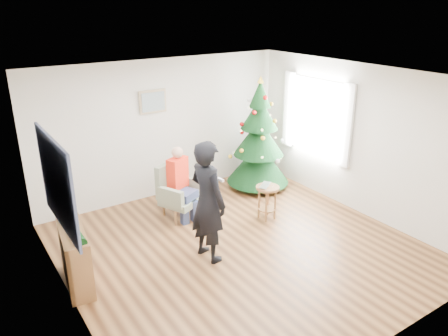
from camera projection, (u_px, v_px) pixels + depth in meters
floor at (240, 248)px, 6.71m from camera, size 5.00×5.00×0.00m
ceiling at (243, 77)px, 5.77m from camera, size 5.00×5.00×0.00m
wall_back at (163, 129)px, 8.18m from camera, size 5.00×0.00×5.00m
wall_front at (390, 245)px, 4.30m from camera, size 5.00×0.00×5.00m
wall_left at (63, 213)px, 4.95m from camera, size 0.00×5.00×5.00m
wall_right at (359, 140)px, 7.54m from camera, size 0.00×5.00×5.00m
window_panel at (317, 117)px, 8.23m from camera, size 0.04×1.30×1.40m
curtains at (316, 117)px, 8.21m from camera, size 0.05×1.75×1.50m
christmas_tree at (259, 139)px, 8.56m from camera, size 1.24×1.24×2.24m
stool at (267, 202)px, 7.51m from camera, size 0.40×0.40×0.60m
laptop at (268, 186)px, 7.40m from camera, size 0.39×0.36×0.03m
armchair at (179, 197)px, 7.59m from camera, size 0.83×0.82×0.96m
seated_person at (181, 183)px, 7.47m from camera, size 0.48×0.61×1.26m
standing_man at (208, 201)px, 6.16m from camera, size 0.52×0.71×1.80m
game_controller at (220, 180)px, 6.13m from camera, size 0.05×0.13×0.04m
console at (75, 257)px, 5.73m from camera, size 0.44×1.03×0.80m
garland at (71, 229)px, 5.58m from camera, size 0.14×0.90×0.14m
tapestry at (57, 183)px, 5.11m from camera, size 0.03×1.50×1.15m
framed_picture at (153, 102)px, 7.85m from camera, size 0.52×0.05×0.42m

